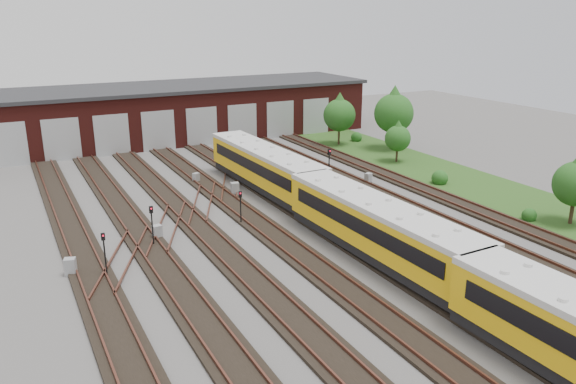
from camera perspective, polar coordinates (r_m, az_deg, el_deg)
name	(u,v)px	position (r m, az deg, el deg)	size (l,w,h in m)	color
ground	(341,260)	(34.86, 5.46, -6.92)	(120.00, 120.00, 0.00)	#484442
track_network	(334,256)	(35.18, 4.71, -6.47)	(30.40, 70.00, 0.33)	black
maintenance_shed	(161,112)	(69.60, -12.78, 7.90)	(51.00, 12.50, 6.35)	#4D1713
grass_verge	(457,179)	(53.58, 16.81, 1.25)	(8.00, 55.00, 0.05)	#244918
metro_train	(378,228)	(34.53, 9.08, -3.64)	(3.32, 48.24, 3.34)	black
signal_mast_0	(104,249)	(33.55, -18.16, -5.55)	(0.22, 0.20, 2.71)	black
signal_mast_1	(152,221)	(37.12, -13.66, -2.85)	(0.23, 0.22, 2.75)	black
signal_mast_2	(241,203)	(40.01, -4.84, -1.12)	(0.25, 0.24, 2.50)	black
signal_mast_3	(329,162)	(49.31, 4.20, 3.06)	(0.29, 0.27, 3.24)	black
relay_cabinet_0	(70,267)	(34.98, -21.24, -7.10)	(0.62, 0.52, 1.04)	#939497
relay_cabinet_1	(196,178)	(50.89, -9.31, 1.43)	(0.53, 0.44, 0.89)	#939497
relay_cabinet_2	(157,232)	(38.71, -13.14, -3.99)	(0.58, 0.48, 0.97)	#939497
relay_cabinet_3	(235,189)	(46.91, -5.41, 0.32)	(0.65, 0.54, 1.09)	#939497
relay_cabinet_4	(368,178)	(50.44, 8.15, 1.38)	(0.58, 0.48, 0.96)	#939497
tree_0	(340,111)	(64.66, 5.26, 8.16)	(3.66, 3.66, 6.06)	#372618
tree_1	(398,135)	(57.89, 11.10, 5.67)	(2.61, 2.61, 4.32)	#372618
tree_2	(394,109)	(63.05, 10.72, 8.33)	(4.31, 4.31, 7.14)	#372618
bush_0	(529,213)	(44.66, 23.32, -2.01)	(1.07, 1.07, 1.07)	#1C4914
bush_1	(440,176)	(51.60, 15.18, 1.59)	(1.46, 1.46, 1.46)	#1C4914
bush_2	(357,136)	(67.39, 6.99, 5.69)	(1.31, 1.31, 1.31)	#1C4914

